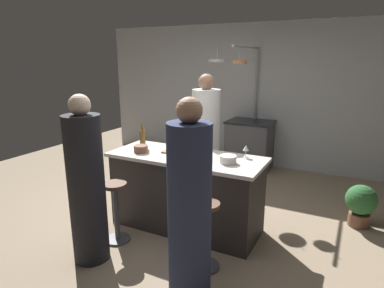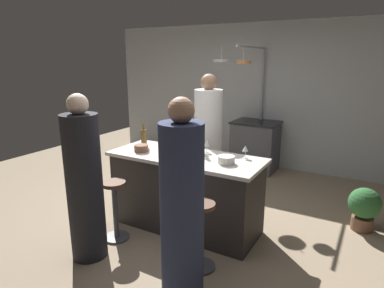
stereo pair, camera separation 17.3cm
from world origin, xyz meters
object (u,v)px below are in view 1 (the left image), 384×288
Objects in this scene: potted_plant at (361,203)px; wine_bottle_amber at (143,138)px; cutting_board at (177,152)px; wine_bottle_rose at (198,141)px; wine_bottle_dark at (173,150)px; guest_left at (87,187)px; chef at (206,144)px; bar_stool_left at (116,209)px; wine_glass_near_left_guest at (207,144)px; mixing_bowl_ceramic at (228,159)px; bar_stool_right at (206,232)px; mixing_bowl_wooden at (141,149)px; guest_right at (189,210)px; wine_glass_near_right_guest at (246,148)px; stove_range at (249,145)px; pepper_mill at (203,147)px.

potted_plant is 2.76m from wine_bottle_amber.
cutting_board is 0.28m from wine_bottle_rose.
wine_bottle_dark is at bearing -146.61° from potted_plant.
potted_plant is 2.28m from cutting_board.
chef is at bearing 76.64° from guest_left.
bar_stool_left is 4.66× the size of wine_glass_near_left_guest.
mixing_bowl_ceramic is at bearing 28.20° from bar_stool_left.
mixing_bowl_wooden is (-1.08, 0.49, 0.57)m from bar_stool_right.
wine_glass_near_left_guest reaches higher than potted_plant.
mixing_bowl_wooden is (0.02, 0.87, 0.17)m from guest_left.
guest_right is 1.13m from guest_left.
bar_stool_left is 0.96m from wine_bottle_amber.
wine_glass_near_right_guest is (0.06, 1.25, 0.22)m from guest_right.
wine_glass_near_right_guest is at bearing -74.07° from stove_range.
wine_glass_near_left_guest is at bearing -85.90° from stove_range.
wine_bottle_rose reaches higher than mixing_bowl_wooden.
wine_glass_near_right_guest is (-1.22, -0.74, 0.71)m from potted_plant.
wine_glass_near_right_guest is at bearing 6.17° from wine_bottle_amber.
guest_left reaches higher than wine_bottle_dark.
chef is at bearing 95.61° from wine_bottle_dark.
mixing_bowl_ceramic is (-0.05, 0.97, 0.15)m from guest_right.
cutting_board is at bearing -93.53° from stove_range.
guest_right is 11.66× the size of wine_glass_near_left_guest.
bar_stool_right is 0.93m from wine_bottle_dark.
wine_bottle_rose is at bearing 10.80° from wine_bottle_amber.
mixing_bowl_wooden is (-1.06, -0.08, 0.00)m from mixing_bowl_ceramic.
potted_plant is 1.62× the size of cutting_board.
stove_range is 0.53× the size of guest_left.
guest_right is at bearing -85.29° from bar_stool_right.
wine_glass_near_right_guest is (0.09, 0.85, 0.63)m from bar_stool_right.
bar_stool_right is 2.11× the size of wine_bottle_rose.
potted_plant is 2.90× the size of mixing_bowl_ceramic.
bar_stool_right is 1.08m from bar_stool_left.
wine_bottle_amber reaches higher than wine_glass_near_left_guest.
guest_right reaches higher than wine_bottle_amber.
bar_stool_left is at bearing -120.13° from cutting_board.
stove_range is 1.71× the size of potted_plant.
wine_bottle_rose reaches higher than stove_range.
guest_left is at bearing -103.36° from chef.
wine_glass_near_right_guest is (1.30, 0.14, -0.01)m from wine_bottle_amber.
bar_stool_right is at bearing -59.68° from wine_bottle_rose.
wine_bottle_dark is (0.11, -1.07, 0.20)m from chef.
potted_plant is at bearing 22.46° from wine_bottle_rose.
wine_glass_near_left_guest is (-0.02, 0.14, 0.00)m from pepper_mill.
chef reaches higher than bar_stool_right.
pepper_mill is at bearing 44.27° from bar_stool_left.
pepper_mill is 1.27× the size of mixing_bowl_wooden.
stove_range is 2.44m from pepper_mill.
stove_range is at bearing 89.59° from wine_bottle_dark.
chef is at bearing 66.34° from mixing_bowl_wooden.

